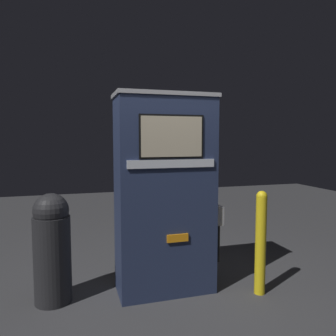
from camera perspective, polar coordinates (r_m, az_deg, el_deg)
ground_plane at (r=3.57m, az=0.62°, el=-21.99°), size 14.00×14.00×0.00m
gas_pump at (r=3.46m, az=-0.54°, el=-4.52°), size 1.11×0.53×2.08m
safety_bollard at (r=3.61m, az=15.83°, el=-12.07°), size 0.11×0.11×1.09m
trash_bin at (r=3.51m, az=-19.54°, el=-12.80°), size 0.36×0.36×1.09m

